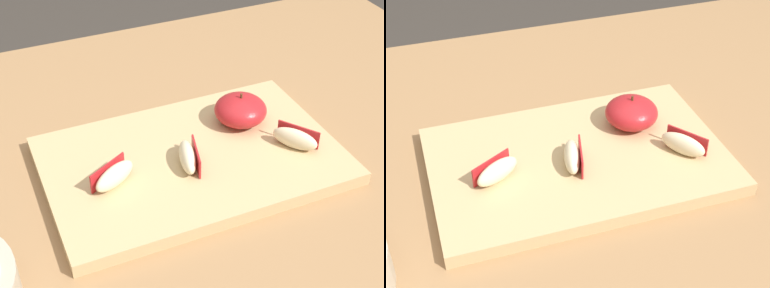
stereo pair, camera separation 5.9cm
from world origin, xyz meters
The scene contains 6 objects.
dining_table centered at (0.00, 0.00, 0.64)m, with size 1.30×0.90×0.74m.
cutting_board centered at (0.04, -0.02, 0.75)m, with size 0.43×0.28×0.02m.
apple_half_skin_up centered at (0.14, 0.02, 0.78)m, with size 0.08×0.08×0.05m.
apple_wedge_middle centered at (-0.09, -0.04, 0.77)m, with size 0.07×0.06×0.03m.
apple_wedge_right centered at (0.18, -0.06, 0.77)m, with size 0.06×0.07×0.03m.
apple_wedge_back centered at (0.02, -0.04, 0.77)m, with size 0.04×0.07×0.03m.
Camera 2 is at (-0.17, -0.65, 1.27)m, focal length 54.27 mm.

